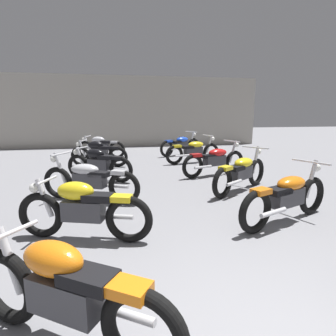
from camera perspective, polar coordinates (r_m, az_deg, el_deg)
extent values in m
cube|color=#9E998E|center=(15.01, -6.63, 11.22)|extent=(13.21, 0.24, 3.60)
torus|color=black|center=(2.92, -29.80, -20.14)|extent=(0.62, 0.46, 0.67)
torus|color=black|center=(2.19, -5.02, -30.25)|extent=(0.62, 0.46, 0.67)
cylinder|color=silver|center=(2.74, -29.28, -16.02)|extent=(0.24, 0.19, 0.56)
cube|color=#38383D|center=(2.44, -19.88, -23.06)|extent=(0.61, 0.52, 0.28)
ellipsoid|color=orange|center=(2.36, -22.22, -16.59)|extent=(0.59, 0.52, 0.26)
cube|color=black|center=(2.21, -15.75, -20.60)|extent=(0.47, 0.42, 0.10)
cube|color=orange|center=(2.05, -7.86, -23.08)|extent=(0.34, 0.32, 0.08)
cylinder|color=silver|center=(2.60, -29.01, -11.26)|extent=(0.30, 0.42, 0.04)
cylinder|color=silver|center=(2.39, -9.33, -26.91)|extent=(0.50, 0.36, 0.07)
torus|color=black|center=(4.49, -24.32, -8.66)|extent=(0.67, 0.32, 0.67)
torus|color=black|center=(3.98, -7.89, -10.25)|extent=(0.67, 0.32, 0.67)
cylinder|color=silver|center=(4.37, -23.70, -5.56)|extent=(0.25, 0.14, 0.56)
cube|color=#38383D|center=(4.16, -16.70, -8.21)|extent=(0.62, 0.41, 0.28)
ellipsoid|color=yellow|center=(4.12, -18.19, -4.41)|extent=(0.58, 0.43, 0.26)
cube|color=black|center=(4.01, -13.97, -5.77)|extent=(0.46, 0.35, 0.10)
cube|color=yellow|center=(3.91, -9.43, -6.04)|extent=(0.33, 0.28, 0.08)
cylinder|color=silver|center=(4.27, -23.28, -2.27)|extent=(0.19, 0.47, 0.04)
sphere|color=white|center=(4.41, -25.41, -3.67)|extent=(0.14, 0.14, 0.14)
cylinder|color=silver|center=(4.17, -10.77, -9.61)|extent=(0.54, 0.24, 0.07)
torus|color=black|center=(6.34, -21.33, -2.77)|extent=(0.65, 0.40, 0.67)
torus|color=black|center=(5.59, -8.85, -3.93)|extent=(0.65, 0.40, 0.67)
cylinder|color=silver|center=(6.23, -20.94, -0.06)|extent=(0.28, 0.18, 0.66)
cube|color=#38383D|center=(5.91, -15.54, -2.39)|extent=(0.70, 0.51, 0.28)
ellipsoid|color=#B7B7BC|center=(5.92, -16.48, -0.25)|extent=(0.68, 0.55, 0.22)
cube|color=black|center=(5.77, -13.73, -1.20)|extent=(0.46, 0.39, 0.10)
cube|color=#B7B7BC|center=(5.56, -9.88, -0.87)|extent=(0.34, 0.30, 0.08)
cylinder|color=silver|center=(6.15, -20.69, 2.75)|extent=(0.33, 0.63, 0.04)
sphere|color=white|center=(6.29, -22.09, 1.71)|extent=(0.14, 0.14, 0.14)
cylinder|color=silver|center=(5.82, -10.57, -3.61)|extent=(0.52, 0.31, 0.07)
torus|color=black|center=(8.03, -17.64, 0.30)|extent=(0.63, 0.44, 0.67)
torus|color=black|center=(7.33, -9.48, -0.34)|extent=(0.63, 0.44, 0.67)
cylinder|color=silver|center=(7.94, -17.29, 2.10)|extent=(0.24, 0.18, 0.56)
cube|color=#38383D|center=(7.64, -13.78, 0.73)|extent=(0.61, 0.50, 0.28)
ellipsoid|color=black|center=(7.65, -14.51, 2.84)|extent=(0.59, 0.51, 0.26)
cube|color=black|center=(7.49, -12.44, 2.14)|extent=(0.47, 0.41, 0.10)
cube|color=black|center=(7.32, -10.25, 2.02)|extent=(0.34, 0.31, 0.08)
cylinder|color=silver|center=(7.87, -17.04, 3.95)|extent=(0.27, 0.43, 0.04)
sphere|color=white|center=(8.00, -18.15, 3.14)|extent=(0.14, 0.14, 0.14)
cylinder|color=silver|center=(7.56, -10.66, -0.17)|extent=(0.51, 0.34, 0.07)
torus|color=black|center=(9.92, -17.28, 2.32)|extent=(0.67, 0.32, 0.67)
torus|color=black|center=(9.46, -10.09, 2.24)|extent=(0.67, 0.32, 0.67)
cylinder|color=silver|center=(9.86, -16.94, 3.81)|extent=(0.25, 0.14, 0.56)
cube|color=#38383D|center=(9.66, -13.80, 2.87)|extent=(0.62, 0.41, 0.28)
ellipsoid|color=black|center=(9.66, -14.43, 4.52)|extent=(0.58, 0.43, 0.26)
cube|color=black|center=(9.55, -12.62, 4.05)|extent=(0.46, 0.35, 0.10)
cube|color=black|center=(9.44, -10.74, 4.05)|extent=(0.33, 0.28, 0.08)
cylinder|color=silver|center=(9.80, -16.71, 5.32)|extent=(0.19, 0.47, 0.04)
sphere|color=white|center=(9.90, -17.73, 4.61)|extent=(0.14, 0.14, 0.14)
cylinder|color=silver|center=(9.66, -11.28, 2.26)|extent=(0.54, 0.24, 0.07)
torus|color=black|center=(11.71, -16.33, 3.67)|extent=(0.67, 0.33, 0.67)
torus|color=black|center=(11.22, -10.30, 3.63)|extent=(0.67, 0.33, 0.67)
cylinder|color=silver|center=(11.65, -16.04, 4.94)|extent=(0.25, 0.15, 0.56)
cube|color=#38383D|center=(11.44, -13.40, 4.15)|extent=(0.62, 0.42, 0.28)
ellipsoid|color=#B7B7BC|center=(11.45, -13.93, 5.55)|extent=(0.58, 0.44, 0.26)
cube|color=black|center=(11.34, -12.42, 5.15)|extent=(0.46, 0.36, 0.10)
cube|color=#B7B7BC|center=(11.22, -10.84, 5.15)|extent=(0.33, 0.28, 0.08)
cylinder|color=silver|center=(11.60, -15.84, 6.22)|extent=(0.20, 0.46, 0.04)
sphere|color=white|center=(11.70, -16.70, 5.62)|extent=(0.14, 0.14, 0.14)
cylinder|color=silver|center=(11.43, -11.27, 3.63)|extent=(0.54, 0.25, 0.07)
torus|color=black|center=(5.62, 27.06, -4.99)|extent=(0.66, 0.36, 0.67)
torus|color=black|center=(4.42, 17.24, -8.47)|extent=(0.66, 0.36, 0.67)
cylinder|color=silver|center=(5.48, 26.93, -2.02)|extent=(0.28, 0.17, 0.66)
cube|color=#38383D|center=(4.97, 22.84, -5.44)|extent=(0.70, 0.47, 0.28)
ellipsoid|color=orange|center=(5.00, 23.67, -2.81)|extent=(0.68, 0.52, 0.22)
cube|color=black|center=(4.76, 21.48, -4.31)|extent=(0.46, 0.37, 0.10)
cube|color=orange|center=(4.40, 18.29, -4.50)|extent=(0.34, 0.29, 0.08)
cylinder|color=silver|center=(5.37, 26.90, 1.11)|extent=(0.29, 0.64, 0.04)
sphere|color=white|center=(5.56, 27.82, 0.08)|extent=(0.14, 0.14, 0.14)
cylinder|color=silver|center=(4.54, 20.53, -8.41)|extent=(0.54, 0.27, 0.07)
torus|color=black|center=(7.28, 17.40, -0.78)|extent=(0.61, 0.47, 0.67)
torus|color=black|center=(6.00, 10.93, -2.96)|extent=(0.61, 0.47, 0.67)
cylinder|color=silver|center=(7.15, 17.26, 1.55)|extent=(0.26, 0.21, 0.66)
cube|color=#38383D|center=(6.61, 14.52, -0.92)|extent=(0.68, 0.58, 0.28)
ellipsoid|color=yellow|center=(6.65, 15.04, 1.07)|extent=(0.67, 0.61, 0.22)
cube|color=black|center=(6.39, 13.61, 0.00)|extent=(0.47, 0.43, 0.10)
cube|color=yellow|center=(6.02, 11.56, -0.01)|extent=(0.34, 0.32, 0.08)
cylinder|color=silver|center=(7.06, 17.18, 3.98)|extent=(0.42, 0.58, 0.04)
sphere|color=white|center=(7.25, 17.85, 3.16)|extent=(0.14, 0.14, 0.14)
cylinder|color=silver|center=(6.15, 13.22, -2.90)|extent=(0.49, 0.37, 0.07)
torus|color=black|center=(8.62, 13.26, 1.25)|extent=(0.67, 0.32, 0.67)
torus|color=black|center=(7.69, 5.02, 0.32)|extent=(0.67, 0.32, 0.67)
cylinder|color=silver|center=(8.52, 12.96, 3.26)|extent=(0.28, 0.15, 0.66)
cube|color=#38383D|center=(8.12, 9.40, 1.51)|extent=(0.70, 0.44, 0.28)
ellipsoid|color=red|center=(8.15, 9.99, 3.09)|extent=(0.67, 0.49, 0.22)
cube|color=black|center=(7.96, 8.19, 2.38)|extent=(0.46, 0.35, 0.10)
cube|color=red|center=(7.70, 5.67, 2.59)|extent=(0.33, 0.28, 0.08)
cylinder|color=silver|center=(8.44, 12.75, 5.32)|extent=(0.25, 0.66, 0.04)
sphere|color=white|center=(8.59, 13.71, 4.57)|extent=(0.14, 0.14, 0.14)
cylinder|color=silver|center=(7.74, 7.09, 0.19)|extent=(0.54, 0.24, 0.07)
torus|color=black|center=(10.47, 8.67, 3.15)|extent=(0.68, 0.27, 0.67)
torus|color=black|center=(9.72, 1.30, 2.65)|extent=(0.68, 0.27, 0.67)
cylinder|color=silver|center=(10.39, 8.35, 4.82)|extent=(0.28, 0.14, 0.66)
cube|color=#38383D|center=(10.06, 5.13, 3.48)|extent=(0.70, 0.40, 0.28)
ellipsoid|color=yellow|center=(10.08, 5.64, 4.75)|extent=(0.66, 0.46, 0.22)
cube|color=black|center=(9.93, 4.05, 4.21)|extent=(0.45, 0.33, 0.10)
cube|color=yellow|center=(9.72, 1.84, 4.44)|extent=(0.32, 0.26, 0.08)
cylinder|color=silver|center=(10.32, 8.12, 6.51)|extent=(0.20, 0.67, 0.04)
sphere|color=white|center=(10.45, 9.02, 5.88)|extent=(0.14, 0.14, 0.14)
cylinder|color=silver|center=(9.72, 2.96, 2.52)|extent=(0.55, 0.20, 0.07)
torus|color=black|center=(12.39, 5.11, 4.47)|extent=(0.64, 0.42, 0.67)
torus|color=black|center=(11.39, -0.26, 3.92)|extent=(0.64, 0.42, 0.67)
cylinder|color=silver|center=(12.30, 4.87, 5.88)|extent=(0.27, 0.19, 0.66)
cube|color=#38383D|center=(11.87, 2.54, 4.69)|extent=(0.69, 0.53, 0.28)
ellipsoid|color=blue|center=(11.91, 2.91, 5.78)|extent=(0.68, 0.57, 0.22)
cube|color=black|center=(11.70, 1.75, 5.30)|extent=(0.47, 0.40, 0.10)
cube|color=blue|center=(11.42, 0.13, 5.46)|extent=(0.34, 0.31, 0.08)
cylinder|color=silver|center=(12.24, 4.69, 7.31)|extent=(0.36, 0.61, 0.04)
sphere|color=white|center=(12.39, 5.35, 6.79)|extent=(0.14, 0.14, 0.14)
cylinder|color=silver|center=(11.45, 1.12, 3.86)|extent=(0.52, 0.33, 0.07)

